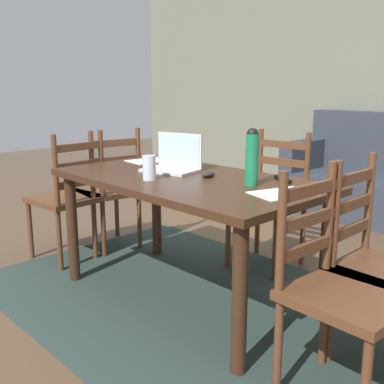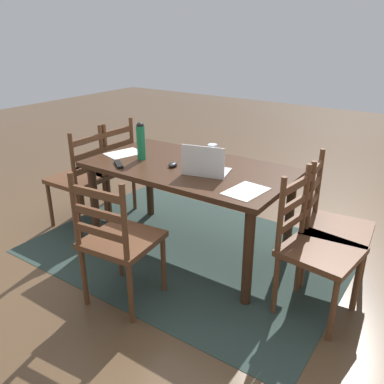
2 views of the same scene
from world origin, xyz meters
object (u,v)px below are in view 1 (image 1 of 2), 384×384
Objects in this scene: dining_table at (187,193)px; chair_right_far at (379,268)px; chair_left_far at (108,191)px; tv_remote at (283,179)px; water_bottle at (252,156)px; drinking_glass at (149,168)px; chair_far_head at (270,202)px; chair_right_near at (340,291)px; laptop at (174,161)px; computer_mouse at (208,174)px; chair_left_near at (68,198)px.

chair_right_far reaches higher than dining_table.
chair_left_far is 1.56m from tv_remote.
drinking_glass is (-0.49, -0.29, -0.09)m from water_bottle.
chair_right_far is at bearing -30.17° from chair_far_head.
drinking_glass is (-1.17, -0.03, 0.35)m from chair_right_near.
laptop is 0.30m from computer_mouse.
chair_right_near is at bearing -90.96° from tv_remote.
laptop is 3.63× the size of computer_mouse.
drinking_glass is at bearing -2.00° from chair_left_near.
chair_far_head is at bearing 30.54° from chair_left_far.
drinking_glass reaches higher than computer_mouse.
chair_left_far is 1.25m from chair_far_head.
chair_left_near is 3.14× the size of water_bottle.
dining_table is 0.83m from chair_far_head.
chair_far_head is at bearing 88.61° from computer_mouse.
laptop is 0.69m from tv_remote.
tv_remote is (1.53, 0.48, 0.30)m from chair_left_near.
computer_mouse is 0.59× the size of tv_remote.
drinking_glass is (1.00, -0.37, 0.35)m from chair_left_far.
chair_right_far is 1.34m from laptop.
drinking_glass is (-1.17, -0.38, 0.35)m from chair_right_far.
chair_far_head is 0.82m from laptop.
chair_far_head is at bearing 119.65° from water_bottle.
laptop reaches higher than drinking_glass.
chair_far_head is 0.94m from water_bottle.
chair_right_far reaches higher than drinking_glass.
chair_right_far is 9.50× the size of computer_mouse.
tv_remote is at bearing 168.15° from chair_right_far.
chair_right_near is at bearing -90.00° from chair_right_far.
water_bottle reaches higher than chair_far_head.
dining_table is 0.27m from laptop.
water_bottle is at bearing -0.68° from laptop.
chair_left_near is (0.00, -0.34, 0.00)m from chair_left_far.
chair_right_near is 2.17m from chair_left_near.
tv_remote is at bearing 34.37° from dining_table.
chair_left_near is at bearing -170.40° from water_bottle.
tv_remote is at bearing 22.63° from computer_mouse.
dining_table is 0.55m from tv_remote.
chair_right_near is at bearing -0.06° from chair_left_near.
water_bottle is at bearing -154.25° from tv_remote.
chair_right_far is at bearing -3.78° from computer_mouse.
chair_right_near and chair_far_head have the same top height.
chair_left_far is 1.56m from water_bottle.
drinking_glass is 1.36× the size of computer_mouse.
chair_right_far is 5.59× the size of tv_remote.
chair_right_far is 0.34m from chair_right_near.
water_bottle is at bearing -9.59° from computer_mouse.
water_bottle reaches higher than dining_table.
chair_far_head is 5.59× the size of tv_remote.
drinking_glass is 0.74m from tv_remote.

